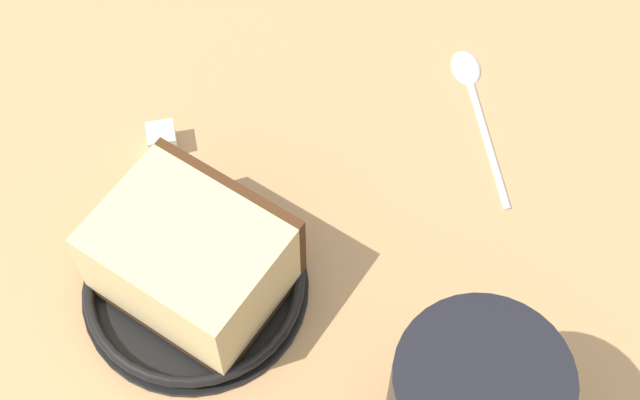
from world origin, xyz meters
TOP-DOWN VIEW (x-y plane):
  - ground_plane at (0.00, 0.00)cm, footprint 143.36×143.36cm
  - small_plate at (-4.86, 3.31)cm, footprint 13.53×13.53cm
  - cake_slice at (-4.65, 3.15)cm, footprint 12.58×12.97cm
  - teaspoon at (8.89, -15.24)cm, footprint 13.03×2.59cm
  - sugar_cube at (5.58, 5.58)cm, footprint 2.00×2.00cm

SIDE VIEW (x-z plane):
  - ground_plane at x=0.00cm, z-range -3.17..0.00cm
  - teaspoon at x=8.89cm, z-range -0.05..0.75cm
  - small_plate at x=-4.86cm, z-range -0.01..1.35cm
  - sugar_cube at x=5.58cm, z-range 0.00..1.77cm
  - cake_slice at x=-4.65cm, z-range 0.72..6.77cm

